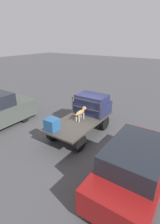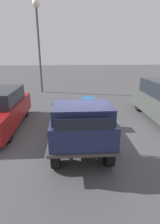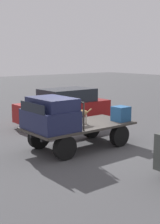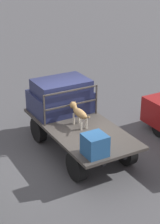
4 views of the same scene
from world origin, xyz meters
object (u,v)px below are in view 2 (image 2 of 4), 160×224
at_px(dog, 80,114).
at_px(cargo_crate, 88,104).
at_px(flatbed_truck, 80,130).
at_px(light_pole_near, 38,28).

xyz_separation_m(dog, cargo_crate, (-1.66, 0.46, -0.13)).
height_order(flatbed_truck, dog, dog).
xyz_separation_m(flatbed_truck, cargo_crate, (-1.58, 0.47, 0.51)).
bearing_deg(light_pole_near, cargo_crate, 22.63).
height_order(dog, light_pole_near, light_pole_near).
relative_size(flatbed_truck, cargo_crate, 7.15).
height_order(flatbed_truck, cargo_crate, cargo_crate).
bearing_deg(light_pole_near, dog, 16.21).
distance_m(flatbed_truck, light_pole_near, 10.39).
xyz_separation_m(flatbed_truck, light_pole_near, (-9.08, -2.66, 4.30)).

